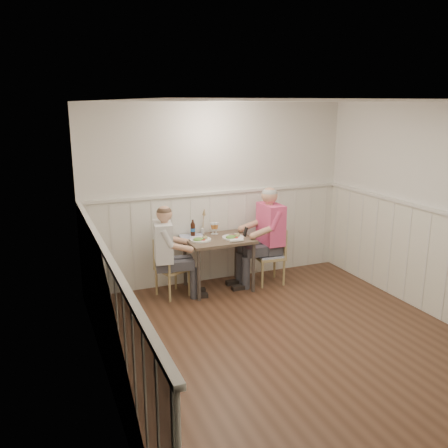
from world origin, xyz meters
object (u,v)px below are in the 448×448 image
Objects in this scene: chair_right at (272,253)px; man_in_pink at (268,243)px; chair_left at (169,266)px; dining_table at (219,245)px; grass_vase at (203,222)px; diner_cream at (167,260)px; beer_bottle at (193,229)px.

chair_right is 0.57× the size of man_in_pink.
chair_right is 0.17m from man_in_pink.
chair_left is at bearing 177.67° from chair_right.
dining_table is 0.84m from chair_right.
chair_right is at bearing -17.91° from man_in_pink.
dining_table is 0.62× the size of man_in_pink.
man_in_pink is at bearing -21.49° from grass_vase.
diner_cream reaches higher than dining_table.
dining_table is 3.84× the size of beer_bottle.
beer_bottle is at bearing 164.22° from man_in_pink.
beer_bottle is at bearing -162.87° from grass_vase.
man_in_pink is 1.11× the size of diner_cream.
grass_vase is (-0.13, 0.29, 0.27)m from dining_table.
diner_cream is at bearing -151.82° from grass_vase.
chair_left is at bearing 39.76° from diner_cream.
man_in_pink is 6.16× the size of beer_bottle.
grass_vase reaches higher than beer_bottle.
man_in_pink is at bearing -1.56° from chair_left.
man_in_pink is at bearing 162.09° from chair_right.
grass_vase is at bearing 28.18° from diner_cream.
diner_cream reaches higher than grass_vase.
chair_right reaches higher than dining_table.
chair_left is at bearing -178.82° from dining_table.
grass_vase is at bearing 158.51° from man_in_pink.
man_in_pink is at bearing -0.08° from diner_cream.
chair_left reaches higher than dining_table.
diner_cream reaches higher than chair_left.
man_in_pink is at bearing -4.23° from dining_table.
beer_bottle is (0.43, 0.25, 0.42)m from chair_left.
chair_right is at bearing -21.23° from grass_vase.
man_in_pink reaches higher than dining_table.
grass_vase reaches higher than chair_left.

